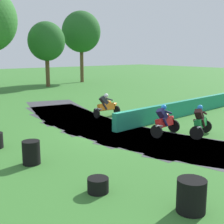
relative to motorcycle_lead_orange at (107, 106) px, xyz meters
The scene contains 12 objects.
ground_plane 3.70m from the motorcycle_lead_orange, 121.22° to the right, with size 120.00×120.00×0.00m, color #38752D.
track_asphalt 3.40m from the motorcycle_lead_orange, 112.89° to the right, with size 7.24×22.11×0.01m.
safety_barrier 4.50m from the motorcycle_lead_orange, 36.82° to the right, with size 0.30×11.28×0.90m, color #1E8466.
motorcycle_lead_orange is the anchor object (origin of this frame).
motorcycle_chase_red 4.88m from the motorcycle_lead_orange, 95.22° to the right, with size 1.67×0.92×1.43m.
motorcycle_trailing_green 6.04m from the motorcycle_lead_orange, 83.64° to the right, with size 1.68×1.14×1.42m.
tire_stack_far 8.25m from the motorcycle_lead_orange, 146.06° to the right, with size 0.60×0.60×0.80m.
tire_stack_extra_a 10.04m from the motorcycle_lead_orange, 129.48° to the right, with size 0.58×0.58×0.40m.
tire_stack_extra_b 11.27m from the motorcycle_lead_orange, 118.00° to the right, with size 0.69×0.69×0.80m.
traffic_cone 4.04m from the motorcycle_lead_orange, 14.60° to the right, with size 0.28×0.28×0.44m, color orange.
tree_far_left 18.03m from the motorcycle_lead_orange, 73.66° to the left, with size 3.97×3.97×6.97m.
tree_behind_barrier 22.48m from the motorcycle_lead_orange, 60.26° to the left, with size 4.79×4.79×8.73m.
Camera 1 is at (-9.07, -10.87, 3.70)m, focal length 49.44 mm.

